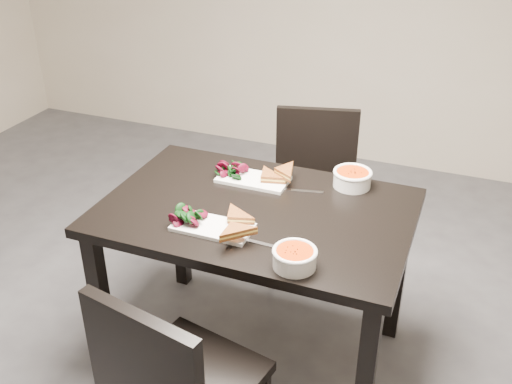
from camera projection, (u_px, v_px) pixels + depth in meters
table at (256, 229)px, 2.35m from camera, size 1.20×0.80×0.75m
chair_near at (173, 383)px, 1.87m from camera, size 0.50×0.50×0.85m
chair_far at (314, 183)px, 3.04m from camera, size 0.51×0.51×0.85m
plate_near at (213, 227)px, 2.16m from camera, size 0.29×0.15×0.01m
sandwich_near at (230, 221)px, 2.14m from camera, size 0.17×0.15×0.05m
salad_near at (188, 216)px, 2.18m from camera, size 0.09×0.08×0.04m
soup_bowl_near at (295, 257)px, 1.95m from camera, size 0.15×0.15×0.07m
cutlery_near at (263, 244)px, 2.08m from camera, size 0.18×0.02×0.00m
plate_far at (253, 179)px, 2.49m from camera, size 0.30×0.15×0.01m
sandwich_far at (266, 177)px, 2.44m from camera, size 0.17×0.14×0.05m
salad_far at (231, 170)px, 2.51m from camera, size 0.09×0.08×0.04m
soup_bowl_far at (352, 177)px, 2.43m from camera, size 0.16×0.16×0.07m
cutlery_far at (301, 191)px, 2.41m from camera, size 0.18×0.05×0.00m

